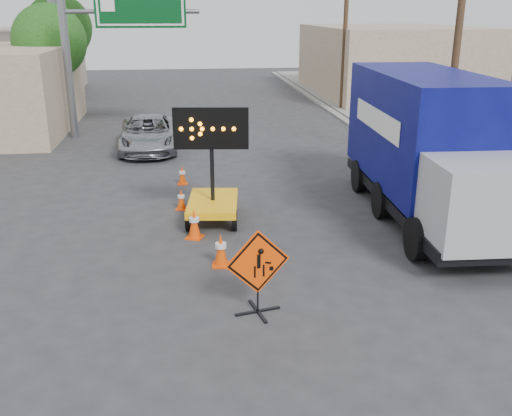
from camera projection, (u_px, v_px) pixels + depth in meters
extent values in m
plane|color=#2D2D30|center=(269.00, 330.00, 10.70)|extent=(100.00, 100.00, 0.00)
cube|color=gray|center=(378.00, 142.00, 25.59)|extent=(0.40, 60.00, 0.12)
cube|color=gray|center=(426.00, 140.00, 25.86)|extent=(4.00, 60.00, 0.15)
cube|color=#C2A98C|center=(390.00, 61.00, 39.59)|extent=(10.00, 14.00, 4.60)
cylinder|color=slate|center=(67.00, 63.00, 25.65)|extent=(0.36, 0.36, 6.80)
cylinder|color=slate|center=(132.00, 12.00, 25.28)|extent=(6.00, 0.20, 0.20)
cube|color=#043D16|center=(140.00, 4.00, 25.12)|extent=(4.00, 0.10, 2.00)
cube|color=silver|center=(140.00, 4.00, 25.05)|extent=(3.80, 0.01, 1.80)
cylinder|color=slate|center=(55.00, 31.00, 32.53)|extent=(0.44, 0.44, 9.00)
cylinder|color=#4C3520|center=(457.00, 46.00, 19.54)|extent=(0.26, 0.26, 9.00)
cylinder|color=#4C3520|center=(345.00, 31.00, 32.65)|extent=(0.26, 0.26, 9.00)
cylinder|color=#4C3520|center=(56.00, 92.00, 29.80)|extent=(0.28, 0.28, 3.25)
sphere|color=#1A4714|center=(50.00, 41.00, 28.96)|extent=(3.71, 3.71, 3.71)
cylinder|color=#4C3520|center=(64.00, 73.00, 37.11)|extent=(0.28, 0.28, 3.58)
sphere|color=#1A4714|center=(59.00, 27.00, 36.18)|extent=(4.10, 4.10, 4.10)
cube|color=black|center=(258.00, 311.00, 11.34)|extent=(0.93, 0.27, 0.04)
cube|color=black|center=(258.00, 311.00, 11.34)|extent=(0.27, 0.93, 0.04)
cylinder|color=black|center=(258.00, 296.00, 11.22)|extent=(0.04, 0.04, 0.73)
cube|color=#FF4705|center=(258.00, 262.00, 10.98)|extent=(1.30, 0.32, 1.33)
cube|color=black|center=(258.00, 262.00, 10.98)|extent=(1.21, 0.28, 1.24)
cube|color=#FFB60E|center=(213.00, 203.00, 16.12)|extent=(1.61, 2.41, 0.20)
cylinder|color=black|center=(212.00, 158.00, 15.69)|extent=(0.11, 0.11, 2.49)
cube|color=black|center=(211.00, 128.00, 15.41)|extent=(2.04, 0.35, 1.13)
imported|color=#9E9FA4|center=(148.00, 134.00, 24.18)|extent=(2.46, 5.16, 1.42)
cube|color=black|center=(425.00, 198.00, 16.19)|extent=(2.92, 8.51, 0.31)
cube|color=#060750|center=(420.00, 128.00, 16.37)|extent=(2.94, 6.62, 3.15)
cube|color=#9EA0A5|center=(491.00, 202.00, 12.72)|extent=(2.50, 2.00, 1.89)
cube|color=#FF4705|center=(221.00, 265.00, 13.40)|extent=(0.46, 0.46, 0.03)
cone|color=#FF4705|center=(221.00, 249.00, 13.27)|extent=(0.32, 0.32, 0.77)
cylinder|color=silver|center=(221.00, 245.00, 13.24)|extent=(0.26, 0.26, 0.11)
cube|color=#FF4705|center=(195.00, 237.00, 15.03)|extent=(0.54, 0.54, 0.03)
cone|color=#FF4705|center=(194.00, 223.00, 14.89)|extent=(0.32, 0.32, 0.78)
cylinder|color=silver|center=(194.00, 219.00, 14.86)|extent=(0.26, 0.26, 0.11)
cube|color=#FF4705|center=(182.00, 209.00, 17.19)|extent=(0.39, 0.39, 0.03)
cone|color=#FF4705|center=(181.00, 199.00, 17.08)|extent=(0.25, 0.25, 0.60)
cylinder|color=silver|center=(181.00, 196.00, 17.06)|extent=(0.20, 0.20, 0.09)
cube|color=#FF4705|center=(183.00, 184.00, 19.64)|extent=(0.33, 0.33, 0.03)
cone|color=#FF4705|center=(182.00, 175.00, 19.53)|extent=(0.26, 0.26, 0.62)
cylinder|color=silver|center=(182.00, 173.00, 19.50)|extent=(0.21, 0.21, 0.09)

